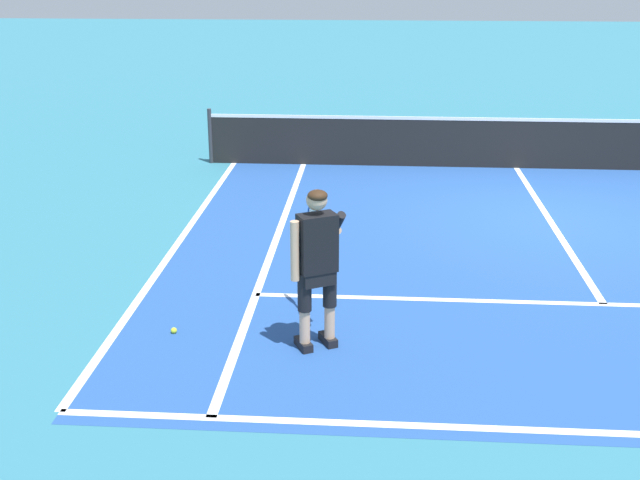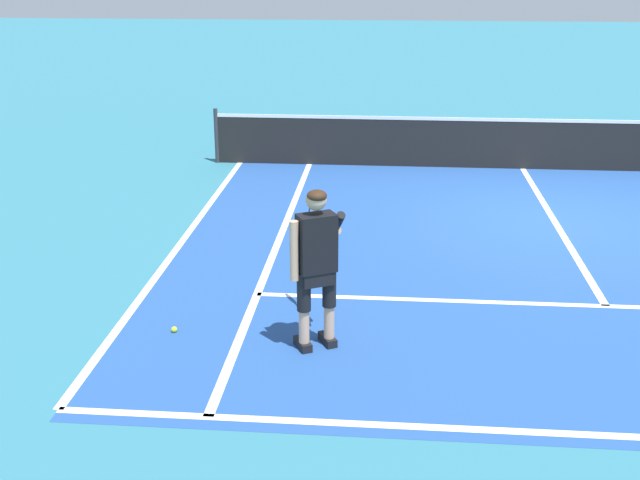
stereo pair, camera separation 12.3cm
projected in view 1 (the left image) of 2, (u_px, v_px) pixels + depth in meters
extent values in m
plane|color=teal|center=(549.00, 220.00, 12.41)|extent=(80.00, 80.00, 0.00)
cube|color=#234C93|center=(569.00, 250.00, 11.12)|extent=(10.98, 9.54, 0.00)
cube|color=white|center=(604.00, 304.00, 9.40)|extent=(8.23, 0.10, 0.01)
cube|color=white|center=(549.00, 220.00, 12.41)|extent=(0.10, 6.40, 0.01)
cube|color=white|center=(275.00, 243.00, 11.39)|extent=(0.10, 9.14, 0.01)
cube|color=white|center=(179.00, 241.00, 11.48)|extent=(0.10, 9.14, 0.01)
cylinder|color=#333338|center=(210.00, 136.00, 15.63)|extent=(0.08, 0.08, 1.07)
cube|color=black|center=(518.00, 145.00, 15.26)|extent=(11.84, 0.02, 0.91)
cube|color=white|center=(520.00, 120.00, 15.10)|extent=(11.84, 0.03, 0.06)
cube|color=black|center=(303.00, 344.00, 8.34)|extent=(0.23, 0.30, 0.09)
cube|color=black|center=(328.00, 339.00, 8.45)|extent=(0.23, 0.30, 0.09)
cylinder|color=tan|center=(305.00, 326.00, 8.23)|extent=(0.11, 0.11, 0.36)
cylinder|color=black|center=(305.00, 292.00, 8.11)|extent=(0.14, 0.14, 0.41)
cylinder|color=tan|center=(330.00, 322.00, 8.34)|extent=(0.11, 0.11, 0.36)
cylinder|color=black|center=(330.00, 288.00, 8.21)|extent=(0.14, 0.14, 0.41)
cube|color=black|center=(317.00, 275.00, 8.10)|extent=(0.39, 0.33, 0.20)
cube|color=black|center=(317.00, 243.00, 7.99)|extent=(0.44, 0.37, 0.60)
cylinder|color=tan|center=(295.00, 251.00, 7.92)|extent=(0.09, 0.09, 0.62)
cylinder|color=black|center=(338.00, 223.00, 8.11)|extent=(0.20, 0.27, 0.29)
cylinder|color=tan|center=(333.00, 229.00, 8.36)|extent=(0.20, 0.29, 0.14)
sphere|color=tan|center=(317.00, 200.00, 7.85)|extent=(0.21, 0.21, 0.21)
ellipsoid|color=#382314|center=(318.00, 196.00, 7.81)|extent=(0.27, 0.27, 0.12)
cylinder|color=#232326|center=(326.00, 226.00, 8.56)|extent=(0.12, 0.19, 0.03)
cylinder|color=#1E479E|center=(320.00, 222.00, 8.69)|extent=(0.07, 0.10, 0.02)
torus|color=#1E479E|center=(313.00, 217.00, 8.85)|extent=(0.16, 0.27, 0.30)
cylinder|color=silver|center=(313.00, 217.00, 8.85)|extent=(0.12, 0.22, 0.25)
sphere|color=#CCE02D|center=(174.00, 330.00, 8.68)|extent=(0.07, 0.07, 0.07)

